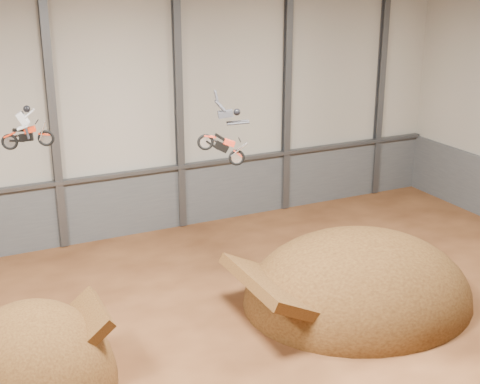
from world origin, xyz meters
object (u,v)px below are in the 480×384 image
object	(u,v)px
fmx_rider_b	(217,128)
takeoff_ramp	(36,382)
fmx_rider_a	(27,125)
landing_ramp	(357,300)

from	to	relation	value
fmx_rider_b	takeoff_ramp	bearing A→B (deg)	-144.67
takeoff_ramp	fmx_rider_b	world-z (taller)	fmx_rider_b
fmx_rider_a	fmx_rider_b	distance (m)	7.25
landing_ramp	fmx_rider_b	bearing A→B (deg)	158.58
landing_ramp	fmx_rider_b	distance (m)	10.03
fmx_rider_a	fmx_rider_b	bearing A→B (deg)	9.22
landing_ramp	fmx_rider_a	world-z (taller)	fmx_rider_a
fmx_rider_b	landing_ramp	bearing A→B (deg)	-2.16
takeoff_ramp	fmx_rider_a	world-z (taller)	fmx_rider_a
fmx_rider_b	fmx_rider_a	bearing A→B (deg)	-169.21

